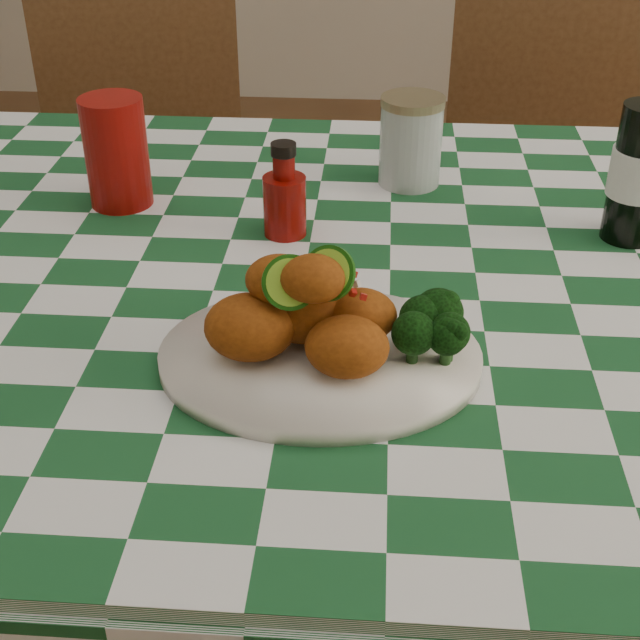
# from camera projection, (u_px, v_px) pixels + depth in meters

# --- Properties ---
(dining_table) EXTENTS (1.66, 1.06, 0.79)m
(dining_table) POSITION_uv_depth(u_px,v_px,m) (308.00, 504.00, 1.29)
(dining_table) COLOR #184F26
(dining_table) RESTS_ON ground
(plate) EXTENTS (0.34, 0.27, 0.02)m
(plate) POSITION_uv_depth(u_px,v_px,m) (320.00, 358.00, 0.90)
(plate) COLOR silver
(plate) RESTS_ON dining_table
(fried_chicken_pile) EXTENTS (0.17, 0.13, 0.11)m
(fried_chicken_pile) POSITION_uv_depth(u_px,v_px,m) (314.00, 305.00, 0.87)
(fried_chicken_pile) COLOR #91400E
(fried_chicken_pile) RESTS_ON plate
(broccoli_side) EXTENTS (0.08, 0.08, 0.06)m
(broccoli_side) POSITION_uv_depth(u_px,v_px,m) (423.00, 324.00, 0.89)
(broccoli_side) COLOR black
(broccoli_side) RESTS_ON plate
(red_tumbler) EXTENTS (0.09, 0.09, 0.15)m
(red_tumbler) POSITION_uv_depth(u_px,v_px,m) (116.00, 152.00, 1.20)
(red_tumbler) COLOR maroon
(red_tumbler) RESTS_ON dining_table
(ketchup_bottle) EXTENTS (0.07, 0.07, 0.12)m
(ketchup_bottle) POSITION_uv_depth(u_px,v_px,m) (284.00, 190.00, 1.13)
(ketchup_bottle) COLOR #700905
(ketchup_bottle) RESTS_ON dining_table
(mason_jar) EXTENTS (0.10, 0.10, 0.13)m
(mason_jar) POSITION_uv_depth(u_px,v_px,m) (411.00, 141.00, 1.26)
(mason_jar) COLOR #B2BCBA
(mason_jar) RESTS_ON dining_table
(wooden_chair_left) EXTENTS (0.51, 0.53, 0.92)m
(wooden_chair_left) POSITION_uv_depth(u_px,v_px,m) (153.00, 234.00, 1.88)
(wooden_chair_left) COLOR #472814
(wooden_chair_left) RESTS_ON ground
(wooden_chair_right) EXTENTS (0.48, 0.50, 0.99)m
(wooden_chair_right) POSITION_uv_depth(u_px,v_px,m) (550.00, 227.00, 1.82)
(wooden_chair_right) COLOR #472814
(wooden_chair_right) RESTS_ON ground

